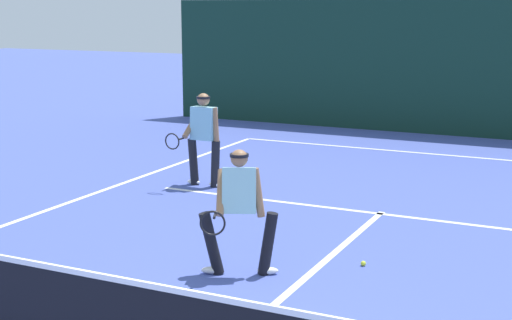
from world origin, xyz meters
TOP-DOWN VIEW (x-y plane):
  - court_line_baseline_far at (0.00, 11.50)m, footprint 9.70×0.10m
  - court_line_service at (0.00, 6.28)m, footprint 7.91×0.10m
  - court_line_centre at (0.00, 3.20)m, footprint 0.10×6.40m
  - player_near at (-0.77, 2.92)m, footprint 0.93×0.97m
  - player_far at (-3.42, 6.73)m, footprint 0.81×0.89m
  - tennis_ball at (0.50, 3.86)m, footprint 0.07×0.07m
  - back_fence_windscreen at (0.00, 14.16)m, footprint 16.59×0.12m

SIDE VIEW (x-z plane):
  - court_line_baseline_far at x=0.00m, z-range 0.00..0.01m
  - court_line_service at x=0.00m, z-range 0.00..0.01m
  - court_line_centre at x=0.00m, z-range 0.00..0.01m
  - tennis_ball at x=0.50m, z-range 0.00..0.07m
  - player_near at x=-0.77m, z-range 0.07..1.61m
  - player_far at x=-3.42m, z-range 0.09..1.77m
  - back_fence_windscreen at x=0.00m, z-range 0.00..3.37m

